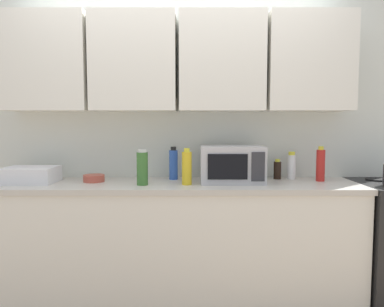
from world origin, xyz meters
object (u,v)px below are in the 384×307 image
at_px(microwave, 232,164).
at_px(bottle_red_sauce, 321,165).
at_px(dish_rack, 31,175).
at_px(bottle_green_oil, 143,168).
at_px(bottle_yellow_mustard, 188,168).
at_px(bottle_soy_dark, 278,170).
at_px(bowl_ceramic_small, 95,178).
at_px(bottle_blue_cleaner, 174,164).
at_px(bottle_white_jar, 292,166).

bearing_deg(microwave, bottle_red_sauce, 3.47).
xyz_separation_m(dish_rack, bottle_red_sauce, (2.24, 0.08, 0.07)).
height_order(bottle_red_sauce, bottle_green_oil, bottle_red_sauce).
bearing_deg(bottle_green_oil, microwave, 11.93).
relative_size(dish_rack, bottle_red_sauce, 1.39).
bearing_deg(bottle_yellow_mustard, bottle_green_oil, -176.83).
distance_m(bottle_soy_dark, bowl_ceramic_small, 1.47).
relative_size(dish_rack, bottle_blue_cleaner, 1.43).
relative_size(bottle_white_jar, bowl_ceramic_small, 1.37).
height_order(bottle_yellow_mustard, bottle_red_sauce, bottle_red_sauce).
height_order(bottle_blue_cleaner, bowl_ceramic_small, bottle_blue_cleaner).
distance_m(bottle_red_sauce, bowl_ceramic_small, 1.78).
relative_size(microwave, bowl_ceramic_small, 2.94).
distance_m(bottle_white_jar, bottle_red_sauce, 0.23).
bearing_deg(dish_rack, bottle_yellow_mustard, -4.20).
xyz_separation_m(bottle_blue_cleaner, bottle_green_oil, (-0.22, -0.27, 0.00)).
bearing_deg(bottle_white_jar, bottle_soy_dark, -179.81).
distance_m(bottle_soy_dark, bottle_green_oil, 1.10).
xyz_separation_m(bottle_red_sauce, bottle_soy_dark, (-0.31, 0.11, -0.05)).
bearing_deg(bowl_ceramic_small, dish_rack, -174.36).
relative_size(microwave, bottle_white_jar, 2.15).
xyz_separation_m(bottle_white_jar, bottle_soy_dark, (-0.11, -0.00, -0.03)).
height_order(bottle_yellow_mustard, bottle_soy_dark, bottle_yellow_mustard).
bearing_deg(bottle_green_oil, bottle_yellow_mustard, 3.17).
bearing_deg(microwave, bowl_ceramic_small, 179.42).
height_order(bottle_white_jar, bowl_ceramic_small, bottle_white_jar).
bearing_deg(bottle_green_oil, bottle_blue_cleaner, 51.51).
bearing_deg(bottle_soy_dark, bottle_red_sauce, -19.31).
distance_m(microwave, bottle_soy_dark, 0.42).
height_order(dish_rack, bowl_ceramic_small, dish_rack).
xyz_separation_m(bottle_yellow_mustard, bottle_red_sauce, (1.05, 0.17, 0.00)).
distance_m(dish_rack, bowl_ceramic_small, 0.48).
bearing_deg(bottle_white_jar, bowl_ceramic_small, -174.85).
xyz_separation_m(microwave, bowl_ceramic_small, (-1.07, 0.01, -0.11)).
bearing_deg(bottle_blue_cleaner, microwave, -15.81).
bearing_deg(bowl_ceramic_small, microwave, -0.58).
height_order(microwave, bowl_ceramic_small, microwave).
height_order(bottle_white_jar, bottle_red_sauce, bottle_red_sauce).
distance_m(microwave, bottle_blue_cleaner, 0.47).
xyz_separation_m(bottle_red_sauce, bowl_ceramic_small, (-1.77, -0.03, -0.10)).
relative_size(bottle_white_jar, bottle_red_sauce, 0.81).
bearing_deg(bottle_yellow_mustard, microwave, 19.76).
distance_m(microwave, bottle_green_oil, 0.69).
relative_size(bottle_soy_dark, bowl_ceramic_small, 1.00).
relative_size(bottle_blue_cleaner, bowl_ceramic_small, 1.62).
distance_m(dish_rack, bottle_yellow_mustard, 1.20).
distance_m(bottle_white_jar, bottle_soy_dark, 0.12).
bearing_deg(bottle_yellow_mustard, bottle_red_sauce, 9.02).
xyz_separation_m(dish_rack, bottle_soy_dark, (1.93, 0.19, 0.02)).
bearing_deg(bowl_ceramic_small, bottle_white_jar, 5.15).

